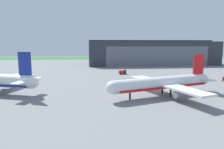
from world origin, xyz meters
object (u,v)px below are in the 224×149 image
at_px(airliner_near_right, 163,83).
at_px(fuel_bowser, 123,72).
at_px(ops_van, 10,77).
at_px(maintenance_hangar, 151,53).

bearing_deg(airliner_near_right, fuel_bowser, 96.67).
xyz_separation_m(fuel_bowser, ops_van, (-54.59, -10.64, -0.17)).
bearing_deg(ops_van, maintenance_hangar, 37.49).
relative_size(airliner_near_right, fuel_bowser, 8.87).
distance_m(maintenance_hangar, airliner_near_right, 106.70).
relative_size(maintenance_hangar, fuel_bowser, 24.30).
height_order(maintenance_hangar, airliner_near_right, maintenance_hangar).
relative_size(maintenance_hangar, airliner_near_right, 2.74).
distance_m(airliner_near_right, ops_van, 70.55).
distance_m(maintenance_hangar, ops_van, 109.48).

